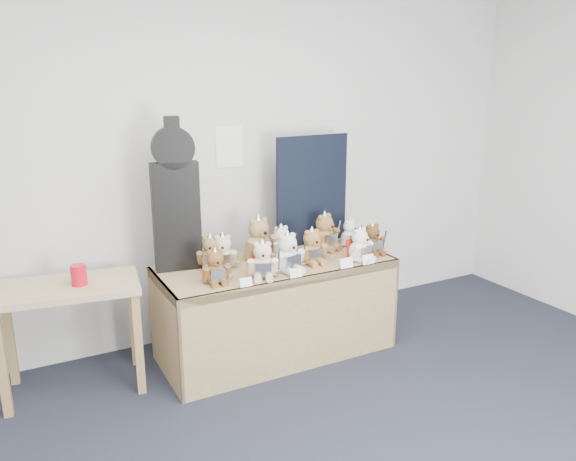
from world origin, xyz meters
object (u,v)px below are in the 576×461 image
teddy_back_far_left (211,253)px  side_table (69,304)px  guitar_case (175,197)px  teddy_front_end (372,240)px  teddy_back_centre_left (259,240)px  teddy_back_centre_right (282,242)px  teddy_front_far_left (216,268)px  teddy_back_end (350,234)px  teddy_front_left (263,261)px  display_table (280,286)px  red_cup (79,275)px  teddy_back_left (223,253)px  teddy_front_far_right (360,246)px  teddy_back_right (325,233)px  teddy_front_right (312,248)px  teddy_front_centre (288,254)px

teddy_back_far_left → side_table: bearing=-160.9°
guitar_case → teddy_front_end: bearing=-6.0°
teddy_front_end → teddy_back_centre_left: 0.82m
side_table → teddy_back_centre_right: size_ratio=3.52×
guitar_case → teddy_front_end: guitar_case is taller
teddy_front_far_left → teddy_back_centre_left: 0.54m
teddy_back_end → side_table: bearing=164.4°
teddy_front_left → teddy_back_centre_right: (0.31, 0.34, -0.01)m
display_table → side_table: size_ratio=1.80×
teddy_front_end → teddy_back_centre_left: bearing=156.9°
teddy_back_end → teddy_back_far_left: teddy_back_far_left is taller
red_cup → teddy_back_centre_left: bearing=0.6°
teddy_front_end → teddy_back_left: teddy_back_left is taller
teddy_back_centre_left → teddy_back_centre_right: bearing=-12.5°
display_table → teddy_back_left: 0.46m
teddy_back_end → teddy_front_far_right: bearing=-127.2°
teddy_back_left → teddy_back_far_left: size_ratio=1.04×
red_cup → teddy_back_centre_left: (1.22, 0.01, 0.05)m
teddy_front_left → teddy_back_left: bearing=140.0°
teddy_front_far_right → teddy_back_end: 0.36m
display_table → guitar_case: size_ratio=1.61×
teddy_front_far_right → teddy_back_right: size_ratio=0.86×
teddy_front_far_right → teddy_back_right: teddy_back_right is taller
teddy_front_right → teddy_front_end: (0.49, -0.02, -0.01)m
teddy_front_left → teddy_back_far_left: 0.41m
teddy_back_right → teddy_front_end: bearing=-63.6°
teddy_front_far_left → teddy_front_end: (1.22, 0.03, 0.00)m
display_table → side_table: 1.36m
side_table → teddy_back_centre_right: bearing=6.9°
teddy_back_right → teddy_back_end: teddy_back_right is taller
teddy_back_left → teddy_back_far_left: (-0.07, 0.05, -0.00)m
guitar_case → teddy_back_right: (1.10, -0.08, -0.37)m
teddy_back_centre_left → teddy_front_centre: bearing=-89.1°
teddy_front_right → teddy_back_end: teddy_front_right is taller
teddy_front_centre → teddy_front_end: teddy_front_centre is taller
display_table → teddy_front_centre: 0.29m
side_table → guitar_case: 0.93m
red_cup → teddy_front_end: bearing=-7.5°
red_cup → teddy_front_far_right: (1.82, -0.35, 0.02)m
teddy_front_right → teddy_front_far_right: 0.34m
guitar_case → red_cup: 0.77m
teddy_back_centre_right → teddy_back_centre_left: bearing=175.9°
teddy_front_far_right → teddy_front_right: bearing=142.7°
red_cup → teddy_back_far_left: bearing=-0.4°
teddy_front_far_right → teddy_back_end: (0.14, 0.33, -0.01)m
teddy_front_far_left → teddy_front_left: 0.30m
teddy_front_centre → teddy_back_right: bearing=25.0°
side_table → teddy_front_far_right: teddy_front_far_right is taller
side_table → teddy_back_far_left: size_ratio=3.51×
teddy_back_end → teddy_back_far_left: size_ratio=0.92×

